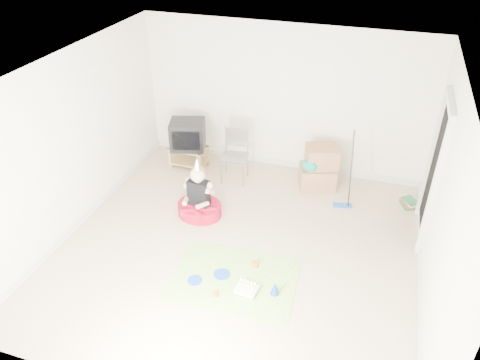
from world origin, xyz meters
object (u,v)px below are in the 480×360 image
(tv_stand, at_px, (189,155))
(crt_tv, at_px, (188,135))
(seated_woman, at_px, (199,203))
(cardboard_boxes, at_px, (319,168))
(birthday_cake, at_px, (247,290))
(folding_chair, at_px, (234,157))

(tv_stand, relative_size, crt_tv, 1.13)
(crt_tv, relative_size, seated_woman, 0.58)
(cardboard_boxes, distance_m, birthday_cake, 2.81)
(seated_woman, height_order, birthday_cake, seated_woman)
(folding_chair, height_order, seated_woman, seated_woman)
(crt_tv, xyz_separation_m, birthday_cake, (1.95, -2.68, -0.62))
(tv_stand, height_order, crt_tv, crt_tv)
(birthday_cake, bearing_deg, crt_tv, 125.94)
(folding_chair, distance_m, seated_woman, 1.19)
(folding_chair, bearing_deg, tv_stand, 169.61)
(folding_chair, height_order, cardboard_boxes, folding_chair)
(tv_stand, xyz_separation_m, crt_tv, (0.00, -0.00, 0.42))
(seated_woman, xyz_separation_m, birthday_cake, (1.20, -1.37, -0.18))
(seated_woman, distance_m, birthday_cake, 1.83)
(crt_tv, xyz_separation_m, folding_chair, (0.94, -0.17, -0.20))
(crt_tv, xyz_separation_m, cardboard_boxes, (2.36, 0.07, -0.30))
(cardboard_boxes, bearing_deg, crt_tv, -178.23)
(tv_stand, height_order, seated_woman, seated_woman)
(folding_chair, xyz_separation_m, seated_woman, (-0.20, -1.14, -0.24))
(seated_woman, relative_size, birthday_cake, 3.49)
(tv_stand, bearing_deg, cardboard_boxes, 1.77)
(crt_tv, bearing_deg, folding_chair, -26.71)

